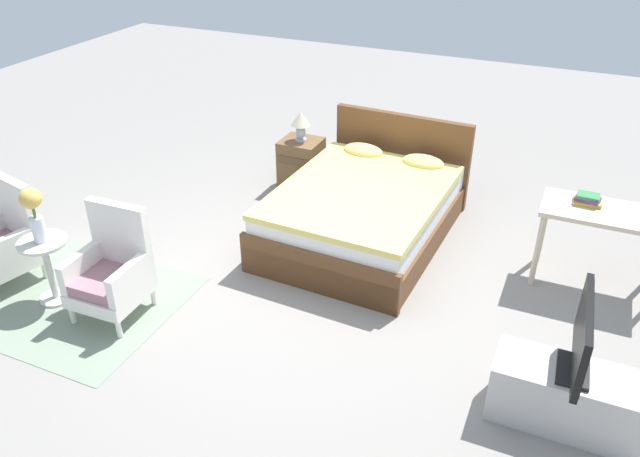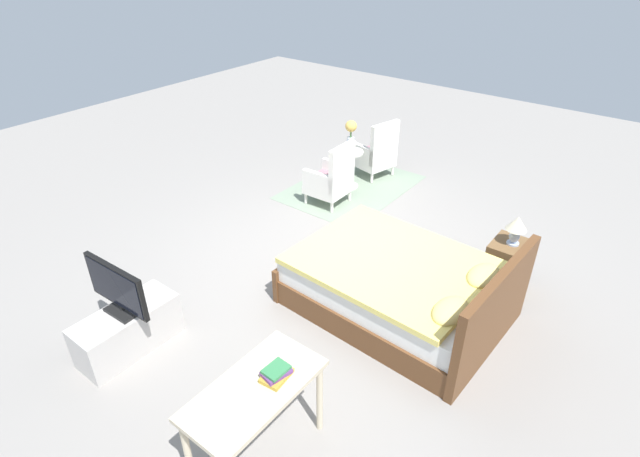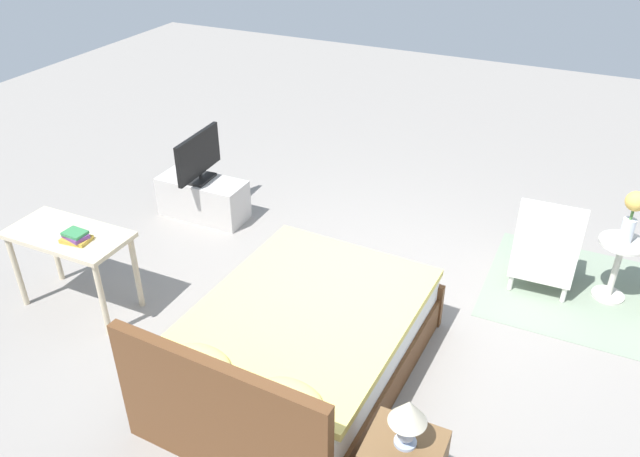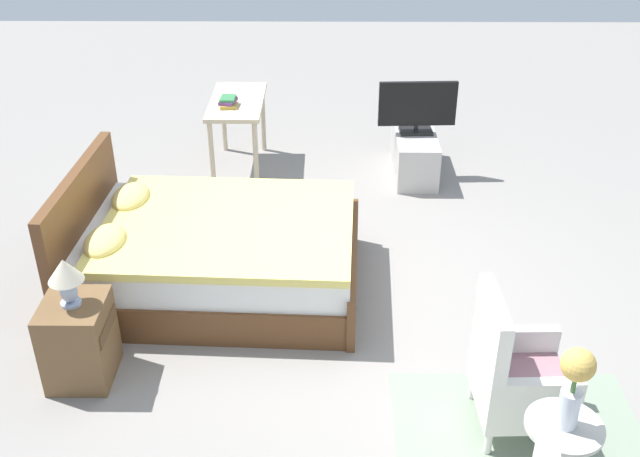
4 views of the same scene
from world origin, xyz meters
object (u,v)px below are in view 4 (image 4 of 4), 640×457
nightstand (79,340)px  book_stack (228,102)px  bed (213,253)px  table_lamp (65,276)px  tv_stand (414,153)px  tv_flatscreen (417,107)px  flower_vase (575,381)px  vanity_desk (237,111)px  armchair_by_window_right (514,376)px  side_table (558,455)px

nightstand → book_stack: 3.11m
bed → table_lamp: size_ratio=6.62×
bed → tv_stand: bearing=-40.6°
table_lamp → tv_flatscreen: bearing=-38.7°
flower_vase → table_lamp: size_ratio=1.45×
vanity_desk → table_lamp: bearing=167.3°
bed → tv_flatscreen: size_ratio=2.87×
nightstand → vanity_desk: vanity_desk is taller
flower_vase → book_stack: (4.02, 2.15, -0.09)m
table_lamp → vanity_desk: table_lamp is taller
book_stack → nightstand: bearing=167.8°
flower_vase → tv_stand: (4.11, 0.32, -0.66)m
flower_vase → tv_stand: flower_vase is taller
flower_vase → vanity_desk: 4.69m
bed → nightstand: (-1.05, 0.73, -0.01)m
flower_vase → book_stack: flower_vase is taller
table_lamp → tv_flatscreen: 3.97m
flower_vase → tv_flatscreen: 4.13m
flower_vase → tv_flatscreen: (4.11, 0.32, -0.17)m
table_lamp → tv_flatscreen: (3.10, -2.48, -0.09)m
bed → book_stack: (1.96, 0.07, 0.49)m
nightstand → tv_flatscreen: 3.99m
vanity_desk → book_stack: (-0.17, 0.06, 0.15)m
bed → tv_flatscreen: bearing=-40.6°
armchair_by_window_right → vanity_desk: size_ratio=0.88×
side_table → tv_flatscreen: tv_flatscreen is taller
table_lamp → bed: bearing=-34.7°
armchair_by_window_right → tv_stand: 3.53m
flower_vase → vanity_desk: bearing=26.5°
tv_flatscreen → book_stack: tv_flatscreen is taller
flower_vase → table_lamp: bearing=70.0°
flower_vase → nightstand: 3.04m
nightstand → vanity_desk: (3.17, -0.71, 0.34)m
side_table → nightstand: (1.02, 2.80, -0.08)m
vanity_desk → flower_vase: bearing=-153.5°
armchair_by_window_right → nightstand: bearing=81.2°
bed → flower_vase: flower_vase is taller
side_table → nightstand: size_ratio=1.01×
tv_stand → vanity_desk: vanity_desk is taller
armchair_by_window_right → tv_flatscreen: tv_flatscreen is taller
table_lamp → tv_stand: table_lamp is taller
armchair_by_window_right → flower_vase: 0.78m
book_stack → tv_flatscreen: bearing=-87.2°
tv_flatscreen → book_stack: bearing=92.8°
side_table → tv_flatscreen: size_ratio=0.77×
vanity_desk → book_stack: bearing=159.4°
vanity_desk → bed: bearing=-179.7°
nightstand → table_lamp: size_ratio=1.75×
tv_flatscreen → vanity_desk: tv_flatscreen is taller
armchair_by_window_right → table_lamp: armchair_by_window_right is taller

